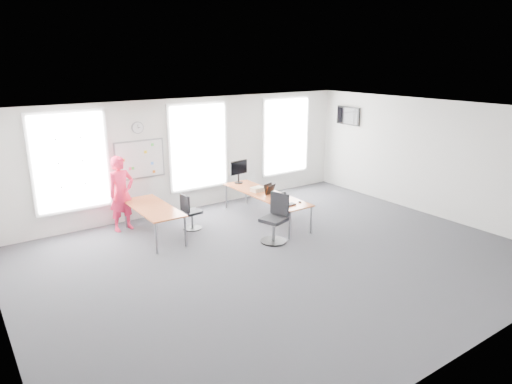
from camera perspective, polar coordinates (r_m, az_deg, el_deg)
floor at (r=9.56m, az=2.88°, el=-8.27°), size 10.00×10.00×0.00m
ceiling at (r=8.75m, az=3.16°, el=9.89°), size 10.00×10.00×0.00m
wall_back at (r=12.35m, az=-8.49°, el=4.60°), size 10.00×0.00×10.00m
wall_front at (r=6.56m, az=25.19°, el=-7.56°), size 10.00×0.00×10.00m
wall_right at (r=12.66m, az=21.22°, el=3.95°), size 0.00×10.00×10.00m
window_left at (r=11.30m, az=-22.19°, el=3.50°), size 1.60×0.06×2.20m
window_mid at (r=12.41m, az=-7.23°, el=5.66°), size 1.60×0.06×2.20m
window_right at (r=14.04m, az=3.72°, el=6.99°), size 1.60×0.06×2.20m
desk_right at (r=11.52m, az=1.19°, el=-0.41°), size 0.77×2.88×0.70m
desk_left at (r=10.68m, az=-12.77°, el=-2.14°), size 0.79×1.99×0.72m
chair_right at (r=10.24m, az=2.43°, el=-3.63°), size 0.63×0.62×1.10m
chair_left at (r=11.09m, az=-8.25°, el=-2.73°), size 0.47×0.47×0.88m
person at (r=11.25m, az=-16.46°, el=-0.19°), size 0.74×0.56×1.81m
whiteboard at (r=11.78m, az=-14.31°, el=3.95°), size 1.20×0.03×0.90m
wall_clock at (r=11.65m, az=-14.59°, el=7.80°), size 0.30×0.04×0.30m
tv at (r=14.35m, az=11.46°, el=9.33°), size 0.06×0.90×0.55m
keyboard at (r=10.58m, az=3.93°, el=-1.68°), size 0.48×0.24×0.02m
mouse at (r=10.84m, az=5.51°, el=-1.23°), size 0.09×0.11×0.04m
lens_cap at (r=11.07m, az=3.95°, el=-0.89°), size 0.07×0.07×0.01m
headphones at (r=11.25m, az=3.27°, el=-0.33°), size 0.20×0.11×0.12m
laptop_sleeve at (r=11.42m, az=1.70°, el=0.35°), size 0.33×0.27×0.26m
paper_stack at (r=11.69m, az=0.18°, el=0.35°), size 0.34×0.26×0.11m
monitor at (r=12.38m, az=-2.18°, el=2.81°), size 0.57×0.23×0.63m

